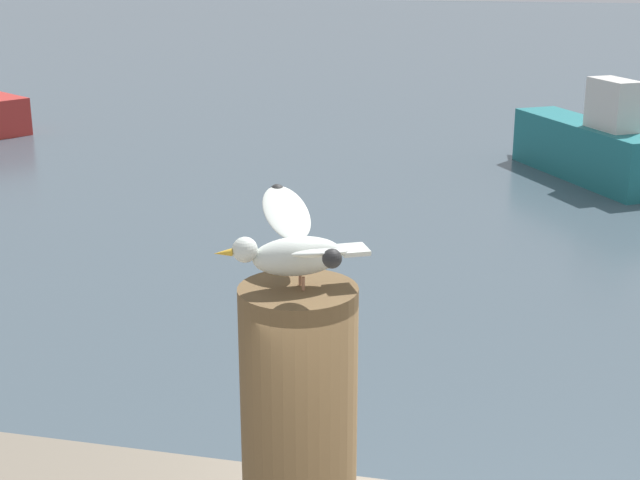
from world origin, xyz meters
The scene contains 3 objects.
mooring_post centered at (-1.18, -0.57, 2.11)m, with size 0.31×0.31×0.88m, color brown.
seagull centered at (-1.18, -0.57, 2.66)m, with size 0.39×0.60×0.20m.
boat_teal centered at (0.15, 11.74, 0.51)m, with size 2.46×3.38×1.57m.
Camera 1 is at (-0.63, -2.69, 3.37)m, focal length 52.06 mm.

